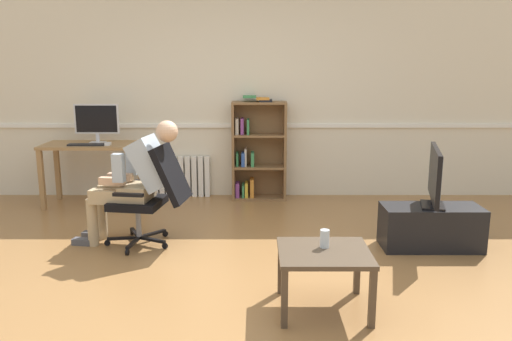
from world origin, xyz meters
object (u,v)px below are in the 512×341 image
Objects in this scene: keyboard at (88,145)px; tv_screen at (436,176)px; computer_desk at (93,154)px; computer_mouse at (109,144)px; coffee_table at (325,259)px; tv_stand at (432,227)px; person_seated at (136,179)px; drinking_glass at (326,239)px; imac_monitor at (98,120)px; bookshelf at (257,151)px; radiator at (180,176)px; office_chair at (154,192)px.

tv_screen is (3.63, -1.37, -0.08)m from keyboard.
computer_mouse reaches higher than computer_desk.
tv_screen reaches higher than coffee_table.
tv_screen reaches higher than tv_stand.
person_seated reaches higher than computer_desk.
computer_desk is at bearing 157.40° from tv_stand.
coffee_table is 4.95× the size of drinking_glass.
computer_desk is 0.41m from imac_monitor.
bookshelf is 3.01m from drinking_glass.
person_seated is at bearing 140.45° from coffee_table.
bookshelf is (1.99, 0.30, -0.02)m from computer_desk.
computer_desk is 1.37× the size of tv_screen.
keyboard is 3.32× the size of drinking_glass.
tv_screen is at bearing -14.57° from tv_stand.
radiator is at bearing 116.00° from drinking_glass.
drinking_glass reaches higher than radiator.
drinking_glass is (1.45, -1.24, -0.02)m from office_chair.
computer_desk is 8.79× the size of drinking_glass.
tv_stand is at bearing -47.82° from bookshelf.
keyboard is at bearing 133.54° from coffee_table.
bookshelf is 2.05m from person_seated.
tv_stand is at bearing 45.10° from drinking_glass.
coffee_table is at bearing -64.63° from radiator.
bookshelf is 3.08m from coffee_table.
radiator is (-1.01, 0.09, -0.35)m from bookshelf.
tv_stand is 0.49m from tv_screen.
office_chair is at bearing -88.74° from radiator.
coffee_table is 0.14m from drinking_glass.
imac_monitor is 5.37× the size of computer_mouse.
radiator reaches higher than tv_stand.
drinking_glass is at bearing -48.83° from computer_mouse.
imac_monitor is 4.19× the size of drinking_glass.
tv_screen is 6.43× the size of drinking_glass.
computer_desk is 1.76m from office_chair.
tv_screen is (0.00, -0.00, 0.49)m from tv_stand.
radiator is 3.41m from drinking_glass.
tv_stand is at bearing 96.50° from person_seated.
radiator is at bearing 144.34° from tv_stand.
imac_monitor is 3.99m from tv_stand.
tv_screen is 1.65m from drinking_glass.
coffee_table is (2.40, -2.81, -0.65)m from imac_monitor.
imac_monitor reaches higher than computer_desk.
imac_monitor is at bearing 130.43° from coffee_table.
computer_desk is at bearing 132.80° from drinking_glass.
radiator is (0.91, 0.31, -0.76)m from imac_monitor.
office_chair is 2.63m from tv_stand.
office_chair reaches higher than drinking_glass.
computer_mouse is (0.18, -0.20, -0.26)m from imac_monitor.
drinking_glass is at bearing 81.60° from coffee_table.
radiator is 3.29m from tv_screen.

